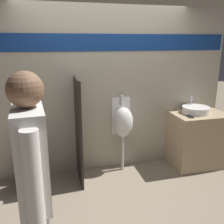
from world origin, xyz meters
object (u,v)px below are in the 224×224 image
object	(u,v)px
cell_phone	(190,117)
urinal_near_counter	(123,122)
person_in_vest	(34,186)
sink_basin	(196,110)
toilet	(29,166)

from	to	relation	value
cell_phone	urinal_near_counter	distance (m)	1.02
urinal_near_counter	person_in_vest	distance (m)	2.21
cell_phone	person_in_vest	distance (m)	2.70
sink_basin	cell_phone	bearing A→B (deg)	-140.28
sink_basin	person_in_vest	bearing A→B (deg)	-144.39
toilet	person_in_vest	world-z (taller)	person_in_vest
cell_phone	toilet	bearing A→B (deg)	177.18
person_in_vest	urinal_near_counter	bearing A→B (deg)	-37.92
sink_basin	urinal_near_counter	size ratio (longest dim) A/B	0.36
cell_phone	urinal_near_counter	xyz separation A→B (m)	(-0.98, 0.28, -0.10)
sink_basin	urinal_near_counter	bearing A→B (deg)	175.05
urinal_near_counter	person_in_vest	world-z (taller)	person_in_vest
sink_basin	toilet	distance (m)	2.67
cell_phone	person_in_vest	world-z (taller)	person_in_vest
cell_phone	sink_basin	bearing A→B (deg)	39.72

